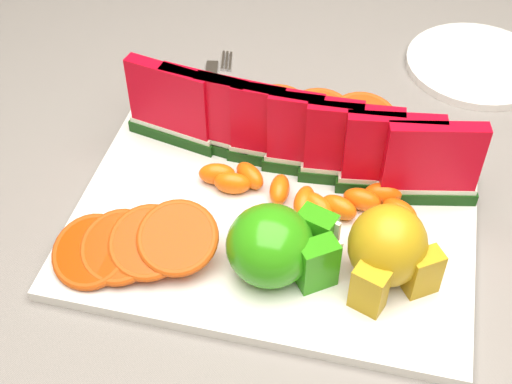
# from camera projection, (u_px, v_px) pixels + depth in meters

# --- Properties ---
(table) EXTENTS (1.40, 0.90, 0.75)m
(table) POSITION_uv_depth(u_px,v_px,m) (307.00, 278.00, 0.81)
(table) COLOR #533821
(table) RESTS_ON ground
(tablecloth) EXTENTS (1.53, 1.03, 0.20)m
(tablecloth) POSITION_uv_depth(u_px,v_px,m) (310.00, 242.00, 0.76)
(tablecloth) COLOR slate
(tablecloth) RESTS_ON table
(platter) EXTENTS (0.40, 0.30, 0.01)m
(platter) POSITION_uv_depth(u_px,v_px,m) (275.00, 217.00, 0.73)
(platter) COLOR silver
(platter) RESTS_ON tablecloth
(apple_cluster) EXTENTS (0.11, 0.10, 0.07)m
(apple_cluster) POSITION_uv_depth(u_px,v_px,m) (278.00, 246.00, 0.65)
(apple_cluster) COLOR #299318
(apple_cluster) RESTS_ON platter
(pear_cluster) EXTENTS (0.09, 0.09, 0.08)m
(pear_cluster) POSITION_uv_depth(u_px,v_px,m) (389.00, 250.00, 0.64)
(pear_cluster) COLOR #AF8316
(pear_cluster) RESTS_ON platter
(side_plate) EXTENTS (0.22, 0.22, 0.01)m
(side_plate) POSITION_uv_depth(u_px,v_px,m) (477.00, 64.00, 0.91)
(side_plate) COLOR silver
(side_plate) RESTS_ON tablecloth
(fork) EXTENTS (0.05, 0.19, 0.00)m
(fork) POSITION_uv_depth(u_px,v_px,m) (210.00, 99.00, 0.87)
(fork) COLOR silver
(fork) RESTS_ON tablecloth
(watermelon_row) EXTENTS (0.39, 0.07, 0.10)m
(watermelon_row) POSITION_uv_depth(u_px,v_px,m) (295.00, 135.00, 0.74)
(watermelon_row) COLOR #0C340F
(watermelon_row) RESTS_ON platter
(orange_fan_front) EXTENTS (0.17, 0.11, 0.05)m
(orange_fan_front) POSITION_uv_depth(u_px,v_px,m) (134.00, 245.00, 0.66)
(orange_fan_front) COLOR red
(orange_fan_front) RESTS_ON platter
(orange_fan_back) EXTENTS (0.29, 0.11, 0.04)m
(orange_fan_back) POSITION_uv_depth(u_px,v_px,m) (277.00, 115.00, 0.80)
(orange_fan_back) COLOR red
(orange_fan_back) RESTS_ON platter
(tangerine_segments) EXTENTS (0.23, 0.06, 0.02)m
(tangerine_segments) POSITION_uv_depth(u_px,v_px,m) (307.00, 194.00, 0.72)
(tangerine_segments) COLOR orange
(tangerine_segments) RESTS_ON platter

